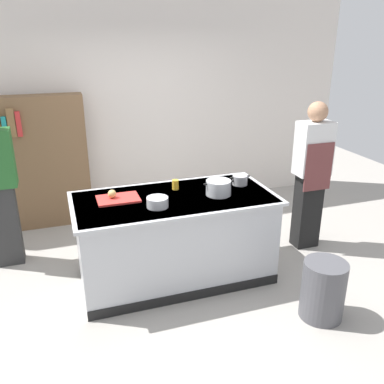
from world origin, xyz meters
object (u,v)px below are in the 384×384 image
at_px(trash_bin, 323,290).
at_px(bookshelf, 44,163).
at_px(stock_pot, 218,188).
at_px(mixing_bowl, 157,202).
at_px(juice_cup, 175,185).
at_px(onion, 112,194).
at_px(sauce_pan, 240,180).
at_px(person_chef, 311,173).

relative_size(trash_bin, bookshelf, 0.32).
relative_size(stock_pot, mixing_bowl, 1.56).
distance_m(mixing_bowl, juice_cup, 0.49).
xyz_separation_m(onion, sauce_pan, (1.34, -0.00, -0.01)).
distance_m(juice_cup, trash_bin, 1.73).
xyz_separation_m(juice_cup, person_chef, (1.60, -0.03, -0.04)).
relative_size(sauce_pan, juice_cup, 2.24).
xyz_separation_m(stock_pot, juice_cup, (-0.36, 0.28, -0.02)).
bearing_deg(mixing_bowl, sauce_pan, 17.57).
bearing_deg(bookshelf, trash_bin, -51.35).
bearing_deg(onion, person_chef, 1.24).
bearing_deg(person_chef, stock_pot, 116.11).
xyz_separation_m(person_chef, bookshelf, (-2.89, 1.62, -0.06)).
relative_size(juice_cup, trash_bin, 0.18).
height_order(sauce_pan, mixing_bowl, sauce_pan).
distance_m(sauce_pan, juice_cup, 0.69).
distance_m(onion, person_chef, 2.26).
xyz_separation_m(sauce_pan, person_chef, (0.92, 0.05, -0.04)).
height_order(person_chef, bookshelf, person_chef).
bearing_deg(juice_cup, stock_pot, -38.23).
xyz_separation_m(onion, trash_bin, (1.64, -1.17, -0.69)).
height_order(mixing_bowl, juice_cup, juice_cup).
height_order(stock_pot, trash_bin, stock_pot).
xyz_separation_m(stock_pot, sauce_pan, (0.33, 0.20, -0.02)).
distance_m(onion, sauce_pan, 1.34).
xyz_separation_m(sauce_pan, mixing_bowl, (-0.97, -0.31, -0.00)).
bearing_deg(juice_cup, sauce_pan, -6.87).
height_order(mixing_bowl, person_chef, person_chef).
xyz_separation_m(stock_pot, bookshelf, (-1.65, 1.88, -0.12)).
bearing_deg(stock_pot, trash_bin, -57.11).
bearing_deg(trash_bin, juice_cup, 128.24).
relative_size(mixing_bowl, trash_bin, 0.37).
xyz_separation_m(sauce_pan, juice_cup, (-0.69, 0.08, -0.00)).
bearing_deg(bookshelf, sauce_pan, -40.31).
bearing_deg(onion, stock_pot, -11.26).
relative_size(juice_cup, bookshelf, 0.06).
relative_size(onion, trash_bin, 0.15).
distance_m(onion, trash_bin, 2.13).
bearing_deg(juice_cup, mixing_bowl, -126.40).
height_order(onion, trash_bin, onion).
distance_m(juice_cup, bookshelf, 2.05).
relative_size(sauce_pan, person_chef, 0.13).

